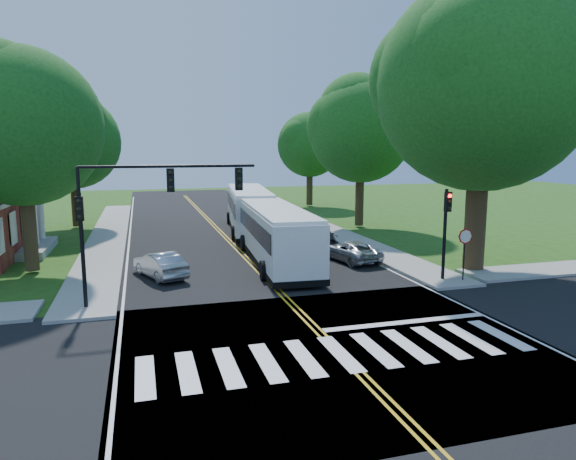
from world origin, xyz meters
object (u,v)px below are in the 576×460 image
object	(u,v)px
dark_sedan	(321,239)
bus_follow	(249,209)
bus_lead	(276,234)
signal_ne	(446,222)
hatchback	(160,265)
suv	(351,251)
signal_nw	(142,201)

from	to	relation	value
dark_sedan	bus_follow	bearing A→B (deg)	-56.51
bus_lead	bus_follow	bearing A→B (deg)	-90.47
signal_ne	dark_sedan	distance (m)	10.30
hatchback	suv	world-z (taller)	hatchback
bus_lead	dark_sedan	distance (m)	5.23
signal_nw	suv	bearing A→B (deg)	25.90
suv	dark_sedan	distance (m)	4.04
signal_ne	suv	size ratio (longest dim) A/B	1.03
bus_lead	suv	bearing A→B (deg)	173.97
hatchback	bus_lead	bearing A→B (deg)	173.05
signal_nw	signal_ne	distance (m)	14.13
suv	signal_nw	bearing A→B (deg)	15.96
suv	bus_follow	bearing A→B (deg)	-84.67
bus_lead	bus_follow	distance (m)	11.71
signal_ne	dark_sedan	bearing A→B (deg)	106.69
signal_nw	bus_lead	bearing A→B (deg)	41.16
signal_nw	hatchback	size ratio (longest dim) A/B	1.81
dark_sedan	hatchback	bearing A→B (deg)	38.88
signal_nw	signal_ne	world-z (taller)	signal_nw
bus_lead	dark_sedan	xyz separation A→B (m)	(3.92, 3.29, -1.05)
signal_nw	suv	world-z (taller)	signal_nw
bus_lead	hatchback	xyz separation A→B (m)	(-6.49, -1.64, -1.03)
signal_nw	bus_follow	size ratio (longest dim) A/B	0.54
bus_lead	dark_sedan	world-z (taller)	bus_lead
signal_ne	suv	xyz separation A→B (m)	(-2.54, 5.58, -2.36)
signal_nw	signal_ne	bearing A→B (deg)	0.05
signal_ne	hatchback	distance (m)	14.28
bus_follow	hatchback	xyz separation A→B (m)	(-7.37, -13.32, -1.11)
bus_follow	dark_sedan	xyz separation A→B (m)	(3.05, -8.39, -1.13)
signal_ne	signal_nw	bearing A→B (deg)	-179.95
signal_ne	suv	world-z (taller)	signal_ne
bus_follow	dark_sedan	size ratio (longest dim) A/B	3.01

